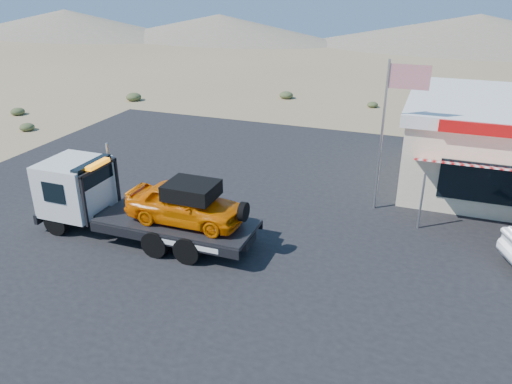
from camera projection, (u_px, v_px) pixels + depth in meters
ground at (226, 239)px, 18.16m from camera, size 120.00×120.00×0.00m
asphalt_lot at (301, 213)px, 20.09m from camera, size 32.00×24.00×0.02m
tow_truck at (139, 201)px, 17.72m from camera, size 8.06×2.39×2.69m
flagpole at (390, 120)px, 18.93m from camera, size 1.55×0.10×6.00m
desert_scrub at (58, 130)px, 29.75m from camera, size 25.26×31.52×0.62m
distant_hills at (322, 29)px, 67.84m from camera, size 126.00×48.00×4.20m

